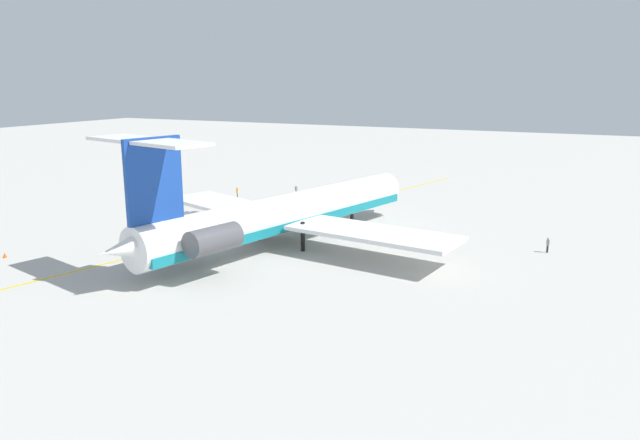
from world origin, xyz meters
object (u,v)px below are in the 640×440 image
Objects in this scene: safety_cone_nose at (5,255)px; main_jetliner at (280,214)px; ground_crew_portside at (237,191)px; ground_crew_near_tail at (296,189)px; ground_crew_near_nose at (548,243)px.

main_jetliner is at bearing 125.47° from safety_cone_nose.
ground_crew_near_tail is at bearing 5.73° from ground_crew_portside.
safety_cone_nose is (26.43, -49.86, -0.76)m from ground_crew_near_nose.
ground_crew_near_nose is at bearing 117.93° from safety_cone_nose.
safety_cone_nose is at bearing 156.74° from ground_crew_near_nose.
ground_crew_portside is at bearing 104.37° from ground_crew_near_tail.
ground_crew_near_tail is (-26.33, -12.10, -2.49)m from main_jetliner.
ground_crew_portside reaches higher than ground_crew_near_tail.
main_jetliner reaches higher than ground_crew_near_tail.
ground_crew_near_tail is 9.21m from ground_crew_portside.
ground_crew_near_nose is at bearing -137.59° from ground_crew_near_tail.
ground_crew_near_nose is 2.98× the size of safety_cone_nose.
ground_crew_near_tail is 0.95× the size of ground_crew_portside.
ground_crew_portside is 3.21× the size of safety_cone_nose.
ground_crew_portside is (5.82, -7.15, 0.06)m from ground_crew_near_tail.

